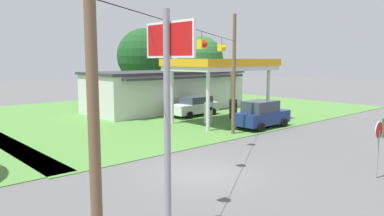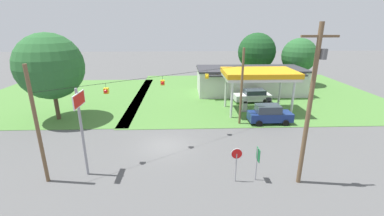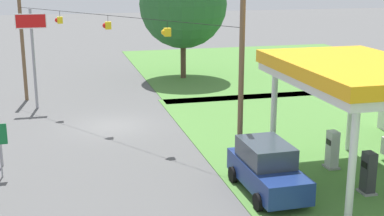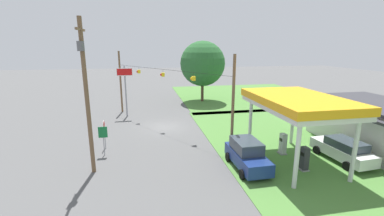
# 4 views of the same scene
# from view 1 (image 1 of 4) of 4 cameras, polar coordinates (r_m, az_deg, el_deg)

# --- Properties ---
(ground_plane) EXTENTS (160.00, 160.00, 0.00)m
(ground_plane) POSITION_cam_1_polar(r_m,az_deg,el_deg) (17.02, 1.43, -9.94)
(ground_plane) COLOR #565656
(grass_verge_station_corner) EXTENTS (36.00, 28.00, 0.04)m
(grass_verge_station_corner) POSITION_cam_1_polar(r_m,az_deg,el_deg) (38.22, -3.09, -0.15)
(grass_verge_station_corner) COLOR #4C7F38
(grass_verge_station_corner) RESTS_ON ground
(gas_station_canopy) EXTENTS (8.36, 5.43, 5.10)m
(gas_station_canopy) POSITION_cam_1_polar(r_m,az_deg,el_deg) (30.01, 4.54, 6.48)
(gas_station_canopy) COLOR silver
(gas_station_canopy) RESTS_ON ground
(gas_station_store) EXTENTS (16.02, 7.30, 3.90)m
(gas_station_store) POSITION_cam_1_polar(r_m,az_deg,el_deg) (37.57, -3.90, 2.70)
(gas_station_store) COLOR silver
(gas_station_store) RESTS_ON ground
(fuel_pump_near) EXTENTS (0.71, 0.56, 1.75)m
(fuel_pump_near) POSITION_cam_1_polar(r_m,az_deg,el_deg) (29.28, 2.51, -0.88)
(fuel_pump_near) COLOR gray
(fuel_pump_near) RESTS_ON ground
(fuel_pump_far) EXTENTS (0.71, 0.56, 1.75)m
(fuel_pump_far) POSITION_cam_1_polar(r_m,az_deg,el_deg) (31.37, 6.30, -0.36)
(fuel_pump_far) COLOR gray
(fuel_pump_far) RESTS_ON ground
(car_at_pumps_front) EXTENTS (4.59, 2.16, 2.06)m
(car_at_pumps_front) POSITION_cam_1_polar(r_m,az_deg,el_deg) (28.04, 10.59, -0.97)
(car_at_pumps_front) COLOR navy
(car_at_pumps_front) RESTS_ON ground
(car_at_pumps_rear) EXTENTS (5.00, 2.37, 1.76)m
(car_at_pumps_rear) POSITION_cam_1_polar(r_m,az_deg,el_deg) (33.42, 0.36, 0.31)
(car_at_pumps_rear) COLOR white
(car_at_pumps_rear) RESTS_ON ground
(stop_sign_roadside) EXTENTS (0.80, 0.08, 2.50)m
(stop_sign_roadside) POSITION_cam_1_polar(r_m,az_deg,el_deg) (17.79, 26.57, -3.95)
(stop_sign_roadside) COLOR #99999E
(stop_sign_roadside) RESTS_ON ground
(stop_sign_overhead) EXTENTS (0.22, 1.90, 6.35)m
(stop_sign_overhead) POSITION_cam_1_polar(r_m,az_deg,el_deg) (9.64, -3.60, 3.20)
(stop_sign_overhead) COLOR gray
(stop_sign_overhead) RESTS_ON ground
(signal_span_gantry) EXTENTS (15.65, 10.24, 8.04)m
(signal_span_gantry) POSITION_cam_1_polar(r_m,az_deg,el_deg) (16.25, 1.50, 4.76)
(signal_span_gantry) COLOR brown
(signal_span_gantry) RESTS_ON ground
(tree_behind_station) EXTENTS (6.68, 6.68, 8.76)m
(tree_behind_station) POSITION_cam_1_polar(r_m,az_deg,el_deg) (45.81, -7.20, 7.84)
(tree_behind_station) COLOR #4C3828
(tree_behind_station) RESTS_ON ground
(tree_far_back) EXTENTS (5.81, 5.81, 7.99)m
(tree_far_back) POSITION_cam_1_polar(r_m,az_deg,el_deg) (47.77, 1.27, 7.47)
(tree_far_back) COLOR #4C3828
(tree_far_back) RESTS_ON ground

